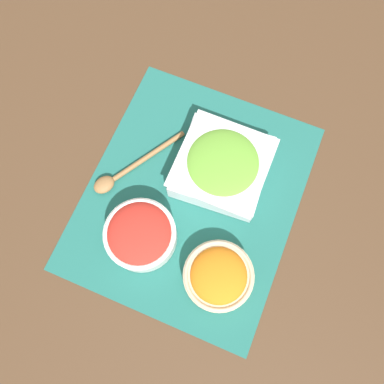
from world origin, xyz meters
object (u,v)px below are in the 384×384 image
tomato_bowl (140,235)px  lettuce_bowl (222,166)px  carrot_bowl (218,276)px  wooden_spoon (122,173)px

tomato_bowl → lettuce_bowl: 0.24m
carrot_bowl → wooden_spoon: carrot_bowl is taller
tomato_bowl → carrot_bowl: tomato_bowl is taller
carrot_bowl → wooden_spoon: (0.14, 0.30, -0.02)m
wooden_spoon → lettuce_bowl: bearing=-65.6°
carrot_bowl → wooden_spoon: 0.33m
tomato_bowl → carrot_bowl: size_ratio=1.03×
tomato_bowl → carrot_bowl: (-0.02, -0.19, -0.01)m
lettuce_bowl → wooden_spoon: (-0.10, 0.21, -0.03)m
tomato_bowl → wooden_spoon: 0.17m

